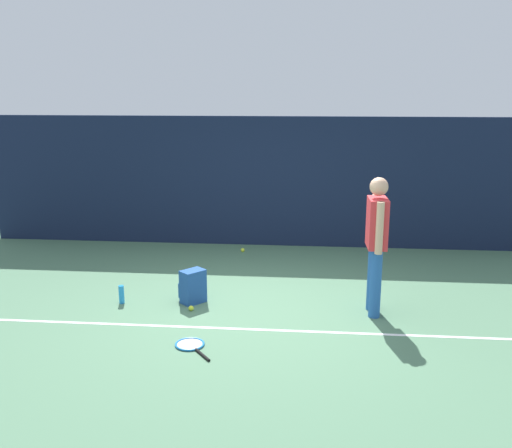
{
  "coord_description": "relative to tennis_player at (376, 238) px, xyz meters",
  "views": [
    {
      "loc": [
        0.65,
        -6.7,
        2.72
      ],
      "look_at": [
        0.0,
        0.4,
        1.0
      ],
      "focal_mm": 39.67,
      "sensor_mm": 36.0,
      "label": 1
    }
  ],
  "objects": [
    {
      "name": "tennis_player",
      "position": [
        0.0,
        0.0,
        0.0
      ],
      "size": [
        0.23,
        0.53,
        1.7
      ],
      "rotation": [
        0.0,
        0.0,
        1.59
      ],
      "color": "#2659A5",
      "rests_on": "ground"
    },
    {
      "name": "backpack",
      "position": [
        -2.3,
        0.15,
        -0.76
      ],
      "size": [
        0.38,
        0.38,
        0.44
      ],
      "rotation": [
        0.0,
        0.0,
        3.97
      ],
      "color": "#1E478C",
      "rests_on": "ground"
    },
    {
      "name": "ground_plane",
      "position": [
        -1.5,
        0.03,
        -0.97
      ],
      "size": [
        12.0,
        12.0,
        0.0
      ],
      "primitive_type": "plane",
      "color": "#4C7556"
    },
    {
      "name": "tennis_racket",
      "position": [
        -2.06,
        -1.13,
        -0.95
      ],
      "size": [
        0.51,
        0.59,
        0.03
      ],
      "rotation": [
        0.0,
        0.0,
        2.23
      ],
      "color": "black",
      "rests_on": "ground"
    },
    {
      "name": "tennis_ball_near_player",
      "position": [
        -2.26,
        -0.14,
        -0.93
      ],
      "size": [
        0.07,
        0.07,
        0.07
      ],
      "primitive_type": "sphere",
      "color": "#CCE033",
      "rests_on": "ground"
    },
    {
      "name": "back_fence",
      "position": [
        -1.5,
        3.03,
        0.16
      ],
      "size": [
        10.0,
        0.1,
        2.26
      ],
      "primitive_type": "cube",
      "color": "#141E38",
      "rests_on": "ground"
    },
    {
      "name": "water_bottle",
      "position": [
        -3.21,
        0.03,
        -0.85
      ],
      "size": [
        0.07,
        0.07,
        0.24
      ],
      "primitive_type": "cylinder",
      "color": "#268CD8",
      "rests_on": "ground"
    },
    {
      "name": "tennis_ball_by_fence",
      "position": [
        -1.91,
        2.52,
        -0.93
      ],
      "size": [
        0.07,
        0.07,
        0.07
      ],
      "primitive_type": "sphere",
      "color": "#CCE033",
      "rests_on": "ground"
    },
    {
      "name": "court_line",
      "position": [
        -1.5,
        -0.63,
        -0.96
      ],
      "size": [
        9.0,
        0.05,
        0.0
      ],
      "primitive_type": "cube",
      "color": "white",
      "rests_on": "ground"
    }
  ]
}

